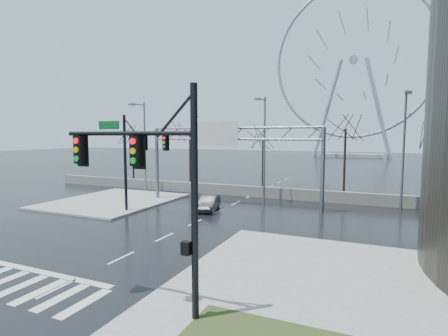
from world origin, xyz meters
The scene contains 17 objects.
ground centered at (0.00, 0.00, 0.00)m, with size 260.00×260.00×0.00m, color black.
sidewalk_right_ext centered at (10.00, 2.00, 0.07)m, with size 12.00×10.00×0.15m, color gray.
sidewalk_far centered at (-11.00, 12.00, 0.07)m, with size 10.00×12.00×0.15m, color gray.
barrier_wall centered at (0.00, 20.00, 0.55)m, with size 52.00×0.50×1.10m, color slate.
signal_mast_near centered at (5.14, -4.04, 4.87)m, with size 5.52×0.41×8.00m.
signal_mast_far centered at (-5.87, 8.96, 4.83)m, with size 4.72×0.41×8.00m.
sign_gantry centered at (-0.38, 14.96, 5.18)m, with size 16.36×0.40×7.60m.
streetlight_left centered at (-12.00, 18.16, 5.89)m, with size 0.50×2.55×10.00m.
streetlight_mid centered at (2.00, 18.16, 5.89)m, with size 0.50×2.55×10.00m.
streetlight_right centered at (14.00, 18.16, 5.89)m, with size 0.50×2.55×10.00m.
tree_far_left centered at (-18.00, 24.00, 5.57)m, with size 3.50×3.50×7.00m.
tree_left centered at (-9.00, 23.50, 5.98)m, with size 3.75×3.75×7.50m.
tree_center centered at (0.00, 24.50, 5.17)m, with size 3.25×3.25×6.50m.
tree_right centered at (9.00, 23.50, 6.22)m, with size 3.90×3.90×7.80m.
tree_far_right centered at (17.00, 24.00, 5.41)m, with size 3.40×3.40×6.80m.
ferris_wheel centered at (5.00, 95.00, 26.13)m, with size 45.00×6.00×50.91m.
car centered at (-0.92, 12.22, 0.64)m, with size 1.34×3.86×1.27m, color black.
Camera 1 is at (11.92, -13.99, 6.33)m, focal length 28.00 mm.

